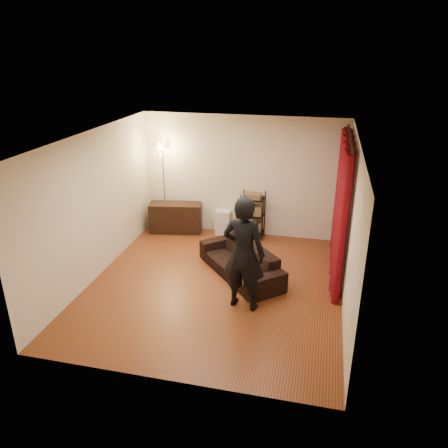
% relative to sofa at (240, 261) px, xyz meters
% --- Properties ---
extents(floor, '(5.00, 5.00, 0.00)m').
position_rel_sofa_xyz_m(floor, '(-0.37, -0.50, -0.29)').
color(floor, brown).
rests_on(floor, ground).
extents(ceiling, '(5.00, 5.00, 0.00)m').
position_rel_sofa_xyz_m(ceiling, '(-0.37, -0.50, 2.41)').
color(ceiling, white).
rests_on(ceiling, ground).
extents(wall_back, '(5.00, 0.00, 5.00)m').
position_rel_sofa_xyz_m(wall_back, '(-0.37, 2.00, 1.06)').
color(wall_back, beige).
rests_on(wall_back, ground).
extents(wall_front, '(5.00, 0.00, 5.00)m').
position_rel_sofa_xyz_m(wall_front, '(-0.37, -3.00, 1.06)').
color(wall_front, beige).
rests_on(wall_front, ground).
extents(wall_left, '(0.00, 5.00, 5.00)m').
position_rel_sofa_xyz_m(wall_left, '(-2.62, -0.50, 1.06)').
color(wall_left, beige).
rests_on(wall_left, ground).
extents(wall_right, '(0.00, 5.00, 5.00)m').
position_rel_sofa_xyz_m(wall_right, '(1.88, -0.50, 1.06)').
color(wall_right, beige).
rests_on(wall_right, ground).
extents(curtain_rod, '(0.04, 2.65, 0.04)m').
position_rel_sofa_xyz_m(curtain_rod, '(1.78, 0.62, 2.29)').
color(curtain_rod, black).
rests_on(curtain_rod, wall_right).
extents(curtain, '(0.22, 2.65, 2.55)m').
position_rel_sofa_xyz_m(curtain, '(1.76, 0.62, 0.99)').
color(curtain, maroon).
rests_on(curtain, ground).
extents(sofa, '(1.90, 2.00, 0.58)m').
position_rel_sofa_xyz_m(sofa, '(0.00, 0.00, 0.00)').
color(sofa, black).
rests_on(sofa, ground).
extents(person, '(0.78, 0.58, 1.94)m').
position_rel_sofa_xyz_m(person, '(0.25, -1.04, 0.68)').
color(person, black).
rests_on(person, ground).
extents(media_cabinet, '(1.24, 0.64, 0.69)m').
position_rel_sofa_xyz_m(media_cabinet, '(-1.87, 1.71, 0.05)').
color(media_cabinet, black).
rests_on(media_cabinet, ground).
extents(storage_boxes, '(0.36, 0.29, 0.58)m').
position_rel_sofa_xyz_m(storage_boxes, '(-0.77, 1.81, 0.00)').
color(storage_boxes, beige).
rests_on(storage_boxes, ground).
extents(wire_shelf, '(0.50, 0.35, 1.07)m').
position_rel_sofa_xyz_m(wire_shelf, '(-0.08, 1.77, 0.25)').
color(wire_shelf, black).
rests_on(wire_shelf, ground).
extents(floor_lamp, '(0.43, 0.43, 2.13)m').
position_rel_sofa_xyz_m(floor_lamp, '(-2.09, 1.63, 0.78)').
color(floor_lamp, silver).
rests_on(floor_lamp, ground).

